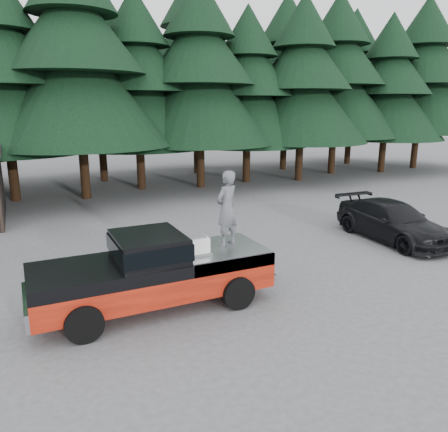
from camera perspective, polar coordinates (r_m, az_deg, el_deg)
name	(u,v)px	position (r m, az deg, el deg)	size (l,w,h in m)	color
ground	(210,295)	(11.90, -1.89, -10.32)	(120.00, 120.00, 0.00)	#505053
pickup_truck	(154,282)	(11.15, -9.13, -8.51)	(6.00, 2.04, 1.33)	red
truck_cab	(148,246)	(10.80, -9.84, -3.88)	(1.66, 1.90, 0.59)	black
air_compressor	(195,246)	(10.94, -3.82, -3.91)	(0.62, 0.51, 0.42)	silver
man_on_bed	(227,208)	(11.43, 0.37, 1.01)	(0.73, 0.48, 2.00)	#54565B
parked_car	(392,221)	(17.60, 21.15, -0.64)	(2.01, 4.96, 1.44)	black
treeline	(95,56)	(27.68, -16.54, 19.43)	(60.15, 16.05, 17.50)	black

